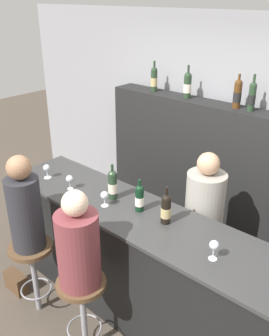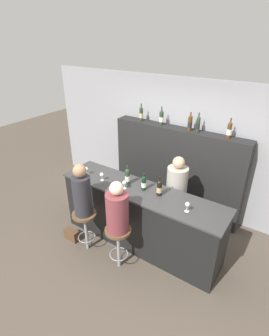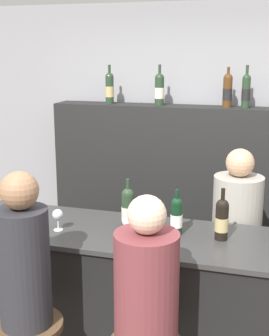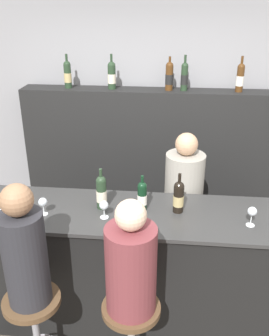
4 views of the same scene
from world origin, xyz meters
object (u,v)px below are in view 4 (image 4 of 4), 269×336
Objects in this scene: wine_glass_1 at (43,203)px; guest_seated_left at (24,252)px; wine_glass_3 at (252,212)px; wine_bottle_counter_2 at (179,197)px; bartender at (182,218)px; bar_stool_left at (34,316)px; bar_stool_right at (131,324)px; wine_glass_2 at (104,206)px; wine_bottle_counter_0 at (101,192)px; wine_bottle_backbar_2 at (169,76)px; wine_bottle_backbar_4 at (240,77)px; guest_seated_right at (131,265)px; wine_bottle_backbar_3 at (184,76)px; wine_bottle_backbar_0 at (68,74)px; wine_bottle_counter_1 at (142,196)px; wine_bottle_backbar_1 at (112,75)px.

guest_seated_left is (0.05, -0.52, -0.05)m from wine_glass_1.
wine_glass_1 is 1.54m from wine_glass_3.
bartender reaches higher than wine_bottle_counter_2.
bar_stool_right is at bearing 0.00° from bar_stool_left.
wine_glass_2 is at bearing 0.00° from wine_glass_1.
wine_bottle_counter_2 reaches higher than wine_glass_1.
wine_bottle_counter_0 is 0.45× the size of bar_stool_left.
wine_bottle_backbar_2 is at bearing 72.53° from wine_glass_2.
guest_seated_right is (-0.86, -1.90, -0.80)m from wine_bottle_backbar_4.
wine_bottle_counter_2 is at bearing -91.53° from wine_bottle_backbar_3.
wine_bottle_backbar_0 is 0.22× the size of bartender.
wine_bottle_backbar_4 reaches higher than wine_glass_2.
wine_bottle_backbar_0 is 1.55m from wine_glass_1.
wine_bottle_counter_2 is 0.96× the size of wine_bottle_backbar_0.
wine_glass_1 is at bearing -123.07° from wine_bottle_backbar_2.
bartender is (0.06, 0.50, -0.50)m from wine_bottle_counter_2.
wine_glass_1 is 0.19× the size of bar_stool_right.
wine_bottle_counter_1 is 0.89× the size of wine_bottle_backbar_2.
bar_stool_left is at bearing 180.00° from guest_seated_right.
wine_bottle_backbar_4 is at bearing 0.00° from wine_bottle_backbar_1.
wine_glass_3 is at bearing -0.00° from wine_glass_1.
wine_glass_1 is at bearing 95.20° from bar_stool_left.
wine_bottle_counter_0 is at bearing 106.62° from wine_glass_2.
wine_bottle_backbar_3 is 0.40× the size of guest_seated_left.
wine_bottle_backbar_0 is (-1.14, 1.24, 0.67)m from wine_bottle_counter_2.
wine_glass_2 is 0.18× the size of guest_seated_right.
wine_bottle_backbar_0 is (-0.86, 1.24, 0.67)m from wine_bottle_counter_1.
wine_bottle_counter_1 is 0.40× the size of bar_stool_left.
wine_glass_2 is at bearing 51.45° from guest_seated_left.
wine_bottle_backbar_1 is at bearing 95.77° from wine_glass_2.
guest_seated_left is (-0.69, -0.67, -0.07)m from wine_bottle_counter_1.
wine_glass_3 is at bearing -65.24° from wine_bottle_backbar_2.
wine_bottle_backbar_3 is 2.46× the size of wine_glass_2.
wine_glass_1 is (-0.33, -1.38, -0.70)m from wine_bottle_backbar_1.
bar_stool_right is (-0.32, -1.90, -1.30)m from wine_bottle_backbar_3.
guest_seated_right is (0.72, -0.52, -0.10)m from wine_glass_1.
wine_glass_3 is at bearing 19.37° from bar_stool_left.
wine_bottle_backbar_0 is at bearing 180.00° from wine_bottle_backbar_1.
wine_bottle_counter_0 is 0.59m from wine_bottle_counter_2.
wine_bottle_backbar_4 reaches higher than wine_glass_1.
wine_glass_1 is 0.09× the size of bartender.
wine_bottle_counter_1 is at bearing 44.06° from bar_stool_left.
wine_glass_2 is 0.19× the size of bar_stool_right.
bar_stool_right is at bearing -114.36° from wine_bottle_backbar_4.
wine_bottle_counter_0 is at bearing -85.54° from wine_bottle_backbar_1.
wine_bottle_backbar_4 is 1.54m from wine_glass_3.
wine_glass_3 is (0.80, -0.14, -0.01)m from wine_bottle_counter_1.
wine_glass_3 is at bearing -54.24° from bartender.
wine_bottle_backbar_0 is at bearing 114.02° from bar_stool_right.
wine_bottle_backbar_1 is 1.96m from wine_glass_3.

